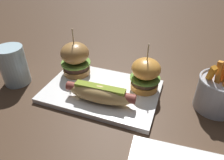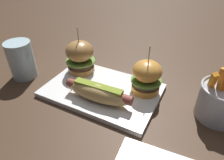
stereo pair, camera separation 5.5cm
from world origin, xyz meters
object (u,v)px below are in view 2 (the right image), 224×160
at_px(slider_left, 80,56).
at_px(water_glass, 21,60).
at_px(platter_main, 102,90).
at_px(slider_right, 147,76).
at_px(fries_bucket, 221,101).
at_px(hot_dog, 98,92).

distance_m(slider_left, water_glass, 0.18).
xyz_separation_m(slider_left, water_glass, (-0.16, -0.09, -0.01)).
relative_size(platter_main, water_glass, 2.73).
bearing_deg(slider_right, slider_left, 178.59).
bearing_deg(slider_right, platter_main, -156.98).
relative_size(platter_main, fries_bucket, 2.34).
bearing_deg(slider_right, water_glass, -167.22).
bearing_deg(slider_right, hot_dog, -135.11).
xyz_separation_m(hot_dog, water_glass, (-0.28, 0.01, 0.02)).
bearing_deg(water_glass, hot_dog, -1.97).
relative_size(slider_left, slider_right, 1.06).
distance_m(hot_dog, slider_left, 0.16).
xyz_separation_m(slider_left, fries_bucket, (0.41, -0.00, -0.02)).
bearing_deg(fries_bucket, slider_right, -179.81).
bearing_deg(platter_main, slider_left, 153.65).
height_order(platter_main, water_glass, water_glass).
height_order(platter_main, hot_dog, hot_dog).
height_order(slider_left, fries_bucket, slider_left).
bearing_deg(fries_bucket, platter_main, -170.85).
xyz_separation_m(platter_main, fries_bucket, (0.30, 0.05, 0.04)).
height_order(slider_right, fries_bucket, slider_right).
xyz_separation_m(platter_main, slider_right, (0.11, 0.05, 0.05)).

